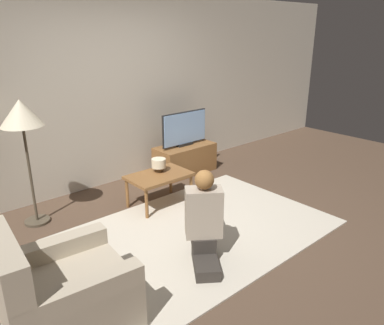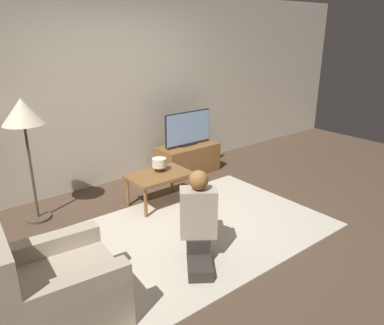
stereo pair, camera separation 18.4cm
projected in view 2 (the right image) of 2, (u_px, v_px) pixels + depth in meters
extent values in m
plane|color=brown|center=(197.00, 232.00, 4.12)|extent=(10.00, 10.00, 0.00)
cube|color=beige|center=(108.00, 92.00, 5.10)|extent=(10.00, 0.06, 2.60)
cube|color=beige|center=(197.00, 231.00, 4.12)|extent=(2.85, 1.94, 0.02)
cube|color=brown|center=(188.00, 159.00, 5.76)|extent=(0.93, 0.45, 0.44)
cube|color=black|center=(188.00, 144.00, 5.68)|extent=(0.27, 0.08, 0.04)
cube|color=black|center=(188.00, 128.00, 5.61)|extent=(0.81, 0.03, 0.49)
cube|color=#8CB2E0|center=(188.00, 128.00, 5.60)|extent=(0.78, 0.04, 0.46)
cube|color=brown|center=(159.00, 175.00, 4.64)|extent=(0.76, 0.50, 0.04)
cylinder|color=brown|center=(146.00, 204.00, 4.35)|extent=(0.04, 0.04, 0.38)
cylinder|color=brown|center=(191.00, 189.00, 4.76)|extent=(0.04, 0.04, 0.38)
cylinder|color=brown|center=(128.00, 192.00, 4.66)|extent=(0.04, 0.04, 0.38)
cylinder|color=brown|center=(172.00, 179.00, 5.07)|extent=(0.04, 0.04, 0.38)
cylinder|color=#4C4233|center=(39.00, 218.00, 4.39)|extent=(0.28, 0.28, 0.03)
cylinder|color=#4C4233|center=(30.00, 162.00, 4.16)|extent=(0.03, 0.03, 1.35)
cone|color=beige|center=(22.00, 111.00, 3.97)|extent=(0.44, 0.44, 0.28)
cube|color=#B7A88E|center=(59.00, 297.00, 2.79)|extent=(0.94, 0.85, 0.42)
cube|color=#B7A88E|center=(71.00, 315.00, 2.52)|extent=(0.88, 0.22, 0.56)
cube|color=#B7A88E|center=(47.00, 268.00, 3.02)|extent=(0.88, 0.22, 0.56)
cube|color=#332D28|center=(199.00, 263.00, 3.44)|extent=(0.44, 0.49, 0.11)
cube|color=#332D28|center=(198.00, 241.00, 3.57)|extent=(0.32, 0.32, 0.14)
cube|color=tan|center=(198.00, 212.00, 3.46)|extent=(0.39, 0.36, 0.47)
sphere|color=#DBAD8E|center=(199.00, 180.00, 3.36)|extent=(0.17, 0.17, 0.17)
sphere|color=#9E6B38|center=(199.00, 180.00, 3.33)|extent=(0.18, 0.18, 0.18)
cube|color=black|center=(196.00, 194.00, 3.80)|extent=(0.13, 0.11, 0.04)
cylinder|color=tan|center=(207.00, 198.00, 3.70)|extent=(0.23, 0.28, 0.07)
cylinder|color=tan|center=(186.00, 199.00, 3.69)|extent=(0.23, 0.28, 0.07)
cylinder|color=#4C3823|center=(159.00, 169.00, 4.72)|extent=(0.10, 0.10, 0.06)
cylinder|color=beige|center=(159.00, 163.00, 4.69)|extent=(0.18, 0.18, 0.11)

